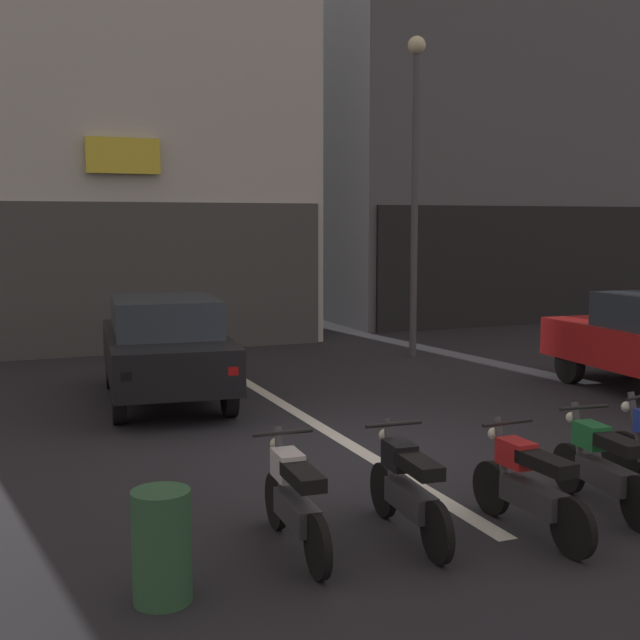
{
  "coord_description": "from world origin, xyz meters",
  "views": [
    {
      "loc": [
        -4.22,
        -8.9,
        2.81
      ],
      "look_at": [
        0.25,
        2.0,
        1.4
      ],
      "focal_mm": 46.6,
      "sensor_mm": 36.0,
      "label": 1
    }
  ],
  "objects_px": {
    "motorcycle_white_row_leftmost": "(295,499)",
    "motorcycle_red_row_centre": "(529,485)",
    "trash_bin": "(162,546)",
    "motorcycle_black_row_left_mid": "(408,487)",
    "car_black_crossing_near": "(165,346)",
    "street_lamp": "(415,163)",
    "motorcycle_green_row_right_mid": "(602,465)"
  },
  "relations": [
    {
      "from": "motorcycle_white_row_leftmost",
      "to": "motorcycle_red_row_centre",
      "type": "height_order",
      "value": "same"
    },
    {
      "from": "motorcycle_white_row_leftmost",
      "to": "trash_bin",
      "type": "xyz_separation_m",
      "value": [
        -1.24,
        -0.52,
        -0.03
      ]
    },
    {
      "from": "motorcycle_black_row_left_mid",
      "to": "trash_bin",
      "type": "height_order",
      "value": "motorcycle_black_row_left_mid"
    },
    {
      "from": "motorcycle_white_row_leftmost",
      "to": "trash_bin",
      "type": "distance_m",
      "value": 1.35
    },
    {
      "from": "motorcycle_black_row_left_mid",
      "to": "trash_bin",
      "type": "relative_size",
      "value": 1.97
    },
    {
      "from": "car_black_crossing_near",
      "to": "street_lamp",
      "type": "relative_size",
      "value": 0.66
    },
    {
      "from": "motorcycle_white_row_leftmost",
      "to": "motorcycle_red_row_centre",
      "type": "xyz_separation_m",
      "value": [
        2.08,
        -0.45,
        0.0
      ]
    },
    {
      "from": "street_lamp",
      "to": "motorcycle_red_row_centre",
      "type": "distance_m",
      "value": 10.5
    },
    {
      "from": "motorcycle_red_row_centre",
      "to": "trash_bin",
      "type": "distance_m",
      "value": 3.32
    },
    {
      "from": "motorcycle_black_row_left_mid",
      "to": "motorcycle_green_row_right_mid",
      "type": "distance_m",
      "value": 2.08
    },
    {
      "from": "motorcycle_red_row_centre",
      "to": "car_black_crossing_near",
      "type": "bearing_deg",
      "value": 105.46
    },
    {
      "from": "car_black_crossing_near",
      "to": "motorcycle_red_row_centre",
      "type": "height_order",
      "value": "car_black_crossing_near"
    },
    {
      "from": "motorcycle_green_row_right_mid",
      "to": "trash_bin",
      "type": "distance_m",
      "value": 4.37
    },
    {
      "from": "car_black_crossing_near",
      "to": "motorcycle_white_row_leftmost",
      "type": "bearing_deg",
      "value": -91.96
    },
    {
      "from": "street_lamp",
      "to": "motorcycle_black_row_left_mid",
      "type": "height_order",
      "value": "street_lamp"
    },
    {
      "from": "street_lamp",
      "to": "motorcycle_black_row_left_mid",
      "type": "bearing_deg",
      "value": -118.9
    },
    {
      "from": "motorcycle_white_row_leftmost",
      "to": "motorcycle_black_row_left_mid",
      "type": "relative_size",
      "value": 1.0
    },
    {
      "from": "street_lamp",
      "to": "motorcycle_green_row_right_mid",
      "type": "distance_m",
      "value": 9.94
    },
    {
      "from": "motorcycle_red_row_centre",
      "to": "motorcycle_white_row_leftmost",
      "type": "bearing_deg",
      "value": 167.89
    },
    {
      "from": "car_black_crossing_near",
      "to": "trash_bin",
      "type": "distance_m",
      "value": 6.98
    },
    {
      "from": "motorcycle_red_row_centre",
      "to": "motorcycle_green_row_right_mid",
      "type": "bearing_deg",
      "value": 13.53
    },
    {
      "from": "street_lamp",
      "to": "motorcycle_red_row_centre",
      "type": "bearing_deg",
      "value": -112.64
    },
    {
      "from": "street_lamp",
      "to": "motorcycle_red_row_centre",
      "type": "xyz_separation_m",
      "value": [
        -3.81,
        -9.13,
        -3.51
      ]
    },
    {
      "from": "street_lamp",
      "to": "motorcycle_green_row_right_mid",
      "type": "relative_size",
      "value": 3.88
    },
    {
      "from": "motorcycle_white_row_leftmost",
      "to": "motorcycle_red_row_centre",
      "type": "bearing_deg",
      "value": -12.11
    },
    {
      "from": "motorcycle_red_row_centre",
      "to": "trash_bin",
      "type": "xyz_separation_m",
      "value": [
        -3.32,
        -0.07,
        -0.03
      ]
    },
    {
      "from": "motorcycle_green_row_right_mid",
      "to": "trash_bin",
      "type": "height_order",
      "value": "motorcycle_green_row_right_mid"
    },
    {
      "from": "street_lamp",
      "to": "motorcycle_black_row_left_mid",
      "type": "xyz_separation_m",
      "value": [
        -4.85,
        -8.78,
        -3.51
      ]
    },
    {
      "from": "car_black_crossing_near",
      "to": "motorcycle_green_row_right_mid",
      "type": "xyz_separation_m",
      "value": [
        2.9,
        -6.48,
        -0.43
      ]
    },
    {
      "from": "street_lamp",
      "to": "motorcycle_white_row_leftmost",
      "type": "bearing_deg",
      "value": -124.13
    },
    {
      "from": "car_black_crossing_near",
      "to": "trash_bin",
      "type": "height_order",
      "value": "car_black_crossing_near"
    },
    {
      "from": "trash_bin",
      "to": "motorcycle_black_row_left_mid",
      "type": "bearing_deg",
      "value": 10.54
    }
  ]
}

